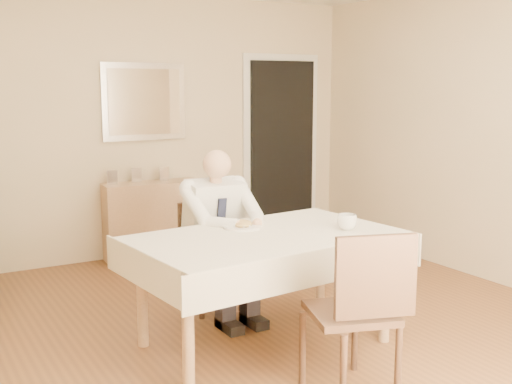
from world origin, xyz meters
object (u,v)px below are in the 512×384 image
chair_near (361,304)px  sideboard (153,220)px  chair_far (207,249)px  coffee_mug (347,222)px  seated_man (224,226)px  dining_table (265,247)px

chair_near → sideboard: bearing=107.0°
chair_far → coffee_mug: size_ratio=6.17×
sideboard → coffee_mug: bearing=-76.7°
chair_near → seated_man: size_ratio=0.76×
sideboard → seated_man: bearing=-90.0°
chair_far → seated_man: (0.00, -0.28, 0.23)m
dining_table → chair_near: 0.91m
dining_table → sideboard: sideboard is taller
chair_far → sideboard: size_ratio=0.86×
chair_far → chair_near: bearing=-87.4°
sideboard → dining_table: bearing=-88.9°
chair_far → sideboard: chair_far is taller
chair_far → coffee_mug: 1.22m
dining_table → coffee_mug: 0.59m
chair_near → seated_man: 1.50m
chair_far → seated_man: size_ratio=0.66×
chair_far → chair_near: size_ratio=0.87×
seated_man → coffee_mug: 0.94m
dining_table → seated_man: bearing=84.6°
coffee_mug → sideboard: bearing=98.8°
chair_far → sideboard: bearing=84.8°
chair_far → sideboard: (0.15, 1.55, -0.07)m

